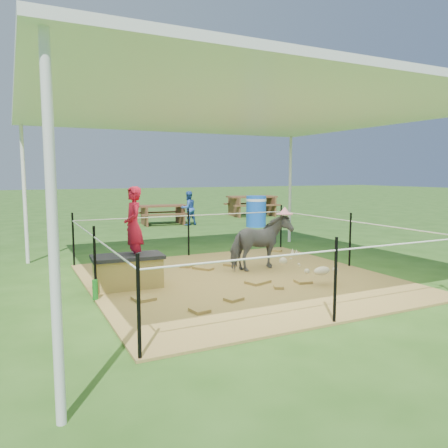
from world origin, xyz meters
name	(u,v)px	position (x,y,z in m)	size (l,w,h in m)	color
ground	(240,281)	(0.00, 0.00, 0.00)	(90.00, 90.00, 0.00)	#2D5919
hay_patch	(240,280)	(0.00, 0.00, 0.01)	(4.60, 4.60, 0.03)	brown
canopy_tent	(241,108)	(0.00, 0.00, 2.69)	(6.30, 6.30, 2.90)	silver
rope_fence	(241,241)	(0.00, 0.00, 0.64)	(4.54, 4.54, 1.00)	black
straw_bale	(128,273)	(-1.74, 0.29, 0.24)	(0.96, 0.48, 0.43)	#AC903E
dark_cloth	(127,257)	(-1.74, 0.29, 0.49)	(1.03, 0.54, 0.05)	black
woman	(133,219)	(-1.64, 0.29, 1.04)	(0.42, 0.28, 1.16)	#BA122D
green_bottle	(95,290)	(-2.29, -0.16, 0.16)	(0.07, 0.07, 0.27)	#16651C
pony	(261,243)	(0.63, 0.44, 0.51)	(0.51, 1.13, 0.95)	#4A4A4F
pink_hat	(261,211)	(0.63, 0.44, 1.05)	(0.30, 0.30, 0.14)	pink
foal	(322,269)	(0.91, -0.88, 0.28)	(0.89, 0.49, 0.49)	beige
trash_barrel	(256,211)	(3.84, 6.09, 0.50)	(0.64, 0.64, 0.99)	blue
picnic_table_near	(162,215)	(1.32, 8.00, 0.33)	(1.57, 1.14, 0.66)	brown
picnic_table_far	(252,206)	(5.52, 9.32, 0.40)	(1.94, 1.40, 0.81)	brown
distant_person	(188,208)	(2.02, 7.41, 0.57)	(0.55, 0.43, 1.13)	#2F5BB2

